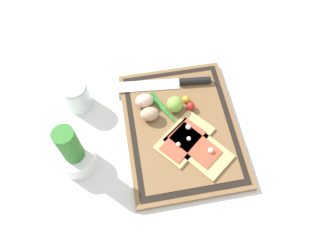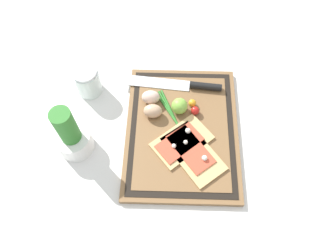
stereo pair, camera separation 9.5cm
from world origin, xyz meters
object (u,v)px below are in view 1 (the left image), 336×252
at_px(herb_pot, 75,154).
at_px(lime, 175,104).
at_px(egg_pink, 144,101).
at_px(knife, 178,82).
at_px(egg_brown, 150,114).
at_px(pizza_slice_far, 185,138).
at_px(sauce_jar, 77,97).
at_px(cherry_tomato_yellow, 186,99).
at_px(pizza_slice_near, 198,147).
at_px(cherry_tomato_red, 191,106).

bearing_deg(herb_pot, lime, -67.87).
bearing_deg(herb_pot, egg_pink, -53.92).
relative_size(lime, herb_pot, 0.26).
relative_size(knife, egg_brown, 5.65).
bearing_deg(knife, pizza_slice_far, 174.56).
relative_size(egg_brown, sauce_jar, 0.58).
bearing_deg(cherry_tomato_yellow, egg_brown, 107.62).
relative_size(cherry_tomato_yellow, herb_pot, 0.13).
bearing_deg(pizza_slice_near, pizza_slice_far, 41.95).
height_order(egg_brown, lime, lime).
distance_m(pizza_slice_near, pizza_slice_far, 0.05).
relative_size(pizza_slice_near, egg_brown, 3.76).
relative_size(cherry_tomato_yellow, sauce_jar, 0.24).
height_order(egg_brown, cherry_tomato_red, egg_brown).
bearing_deg(egg_pink, pizza_slice_far, -145.22).
bearing_deg(pizza_slice_far, knife, -5.44).
xyz_separation_m(cherry_tomato_red, herb_pot, (-0.11, 0.34, 0.03)).
distance_m(egg_pink, lime, 0.09).
bearing_deg(knife, lime, 162.76).
xyz_separation_m(pizza_slice_far, cherry_tomato_red, (0.10, -0.04, 0.01)).
distance_m(pizza_slice_near, egg_brown, 0.17).
distance_m(egg_brown, sauce_jar, 0.23).
distance_m(egg_brown, cherry_tomato_red, 0.13).
bearing_deg(egg_pink, pizza_slice_near, -143.69).
bearing_deg(egg_brown, sauce_jar, 64.36).
bearing_deg(knife, egg_pink, 116.75).
relative_size(cherry_tomato_red, cherry_tomato_yellow, 1.11).
xyz_separation_m(pizza_slice_near, herb_pot, (0.02, 0.34, 0.04)).
distance_m(cherry_tomato_red, sauce_jar, 0.35).
bearing_deg(egg_brown, pizza_slice_near, -136.25).
bearing_deg(egg_pink, knife, -63.25).
distance_m(pizza_slice_near, egg_pink, 0.22).
bearing_deg(knife, cherry_tomato_red, -168.71).
xyz_separation_m(egg_pink, lime, (-0.03, -0.09, 0.00)).
height_order(pizza_slice_near, pizza_slice_far, same).
height_order(knife, sauce_jar, sauce_jar).
relative_size(egg_brown, egg_pink, 1.00).
height_order(egg_brown, sauce_jar, sauce_jar).
distance_m(pizza_slice_far, egg_pink, 0.17).
xyz_separation_m(egg_brown, lime, (0.02, -0.08, 0.00)).
bearing_deg(cherry_tomato_red, cherry_tomato_yellow, 16.77).
bearing_deg(cherry_tomato_red, knife, 11.29).
height_order(pizza_slice_far, cherry_tomato_red, cherry_tomato_red).
xyz_separation_m(pizza_slice_near, cherry_tomato_red, (0.13, -0.01, 0.01)).
bearing_deg(pizza_slice_near, lime, 15.74).
bearing_deg(knife, sauce_jar, 91.35).
distance_m(pizza_slice_far, lime, 0.11).
height_order(lime, cherry_tomato_yellow, lime).
xyz_separation_m(pizza_slice_far, knife, (0.20, -0.02, 0.00)).
height_order(knife, cherry_tomato_red, cherry_tomato_red).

